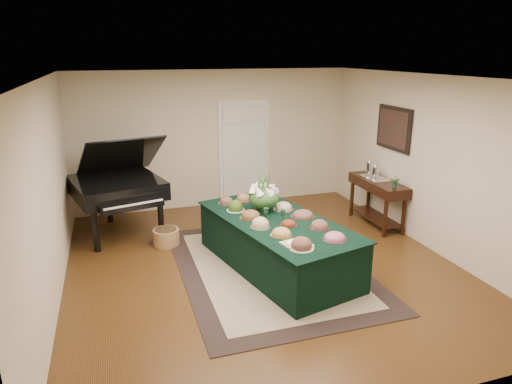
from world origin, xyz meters
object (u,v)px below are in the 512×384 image
object	(u,v)px
buffet_table	(277,244)
grand_piano	(118,186)
mahogany_sideboard	(378,190)
floral_centerpiece	(264,194)

from	to	relation	value
buffet_table	grand_piano	bearing A→B (deg)	135.70
buffet_table	grand_piano	distance (m)	2.99
buffet_table	grand_piano	size ratio (longest dim) A/B	1.51
buffet_table	mahogany_sideboard	world-z (taller)	mahogany_sideboard
floral_centerpiece	mahogany_sideboard	distance (m)	2.50
grand_piano	mahogany_sideboard	bearing A→B (deg)	-12.68
mahogany_sideboard	buffet_table	bearing A→B (deg)	-155.22
buffet_table	mahogany_sideboard	bearing A→B (deg)	24.78
grand_piano	buffet_table	bearing A→B (deg)	-44.30
floral_centerpiece	grand_piano	distance (m)	2.64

